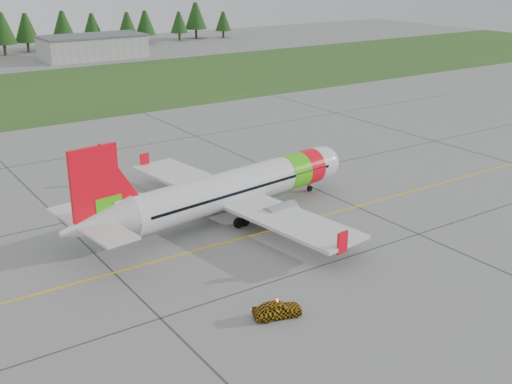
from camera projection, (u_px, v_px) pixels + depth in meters
ground at (331, 263)px, 50.95m from camera, size 320.00×320.00×0.00m
aircraft at (232, 189)px, 59.23m from camera, size 30.84×28.64×9.36m
follow_me_car at (277, 294)px, 42.68m from camera, size 1.47×1.62×3.38m
grass_strip at (33, 94)px, 114.73m from camera, size 320.00×50.00×0.03m
taxi_guideline at (273, 229)px, 57.17m from camera, size 120.00×0.25×0.02m
hangar_east at (93, 48)px, 155.03m from camera, size 24.00×12.00×5.20m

